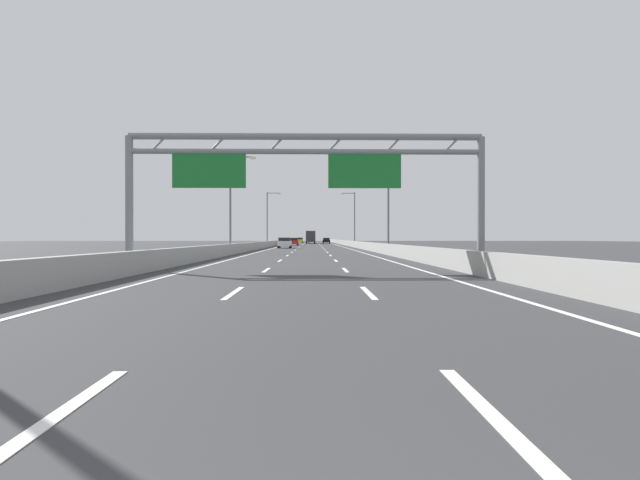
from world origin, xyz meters
TOP-DOWN VIEW (x-y plane):
  - ground_plane at (0.00, 100.00)m, footprint 260.00×260.00m
  - lane_dash_left_0 at (-1.80, 3.50)m, footprint 0.16×3.00m
  - lane_dash_left_1 at (-1.80, 12.50)m, footprint 0.16×3.00m
  - lane_dash_left_2 at (-1.80, 21.50)m, footprint 0.16×3.00m
  - lane_dash_left_3 at (-1.80, 30.50)m, footprint 0.16×3.00m
  - lane_dash_left_4 at (-1.80, 39.50)m, footprint 0.16×3.00m
  - lane_dash_left_5 at (-1.80, 48.50)m, footprint 0.16×3.00m
  - lane_dash_left_6 at (-1.80, 57.50)m, footprint 0.16×3.00m
  - lane_dash_left_7 at (-1.80, 66.50)m, footprint 0.16×3.00m
  - lane_dash_left_8 at (-1.80, 75.50)m, footprint 0.16×3.00m
  - lane_dash_left_9 at (-1.80, 84.50)m, footprint 0.16×3.00m
  - lane_dash_left_10 at (-1.80, 93.50)m, footprint 0.16×3.00m
  - lane_dash_left_11 at (-1.80, 102.50)m, footprint 0.16×3.00m
  - lane_dash_left_12 at (-1.80, 111.50)m, footprint 0.16×3.00m
  - lane_dash_left_13 at (-1.80, 120.50)m, footprint 0.16×3.00m
  - lane_dash_left_14 at (-1.80, 129.50)m, footprint 0.16×3.00m
  - lane_dash_left_15 at (-1.80, 138.50)m, footprint 0.16×3.00m
  - lane_dash_left_16 at (-1.80, 147.50)m, footprint 0.16×3.00m
  - lane_dash_left_17 at (-1.80, 156.50)m, footprint 0.16×3.00m
  - lane_dash_right_0 at (1.80, 3.50)m, footprint 0.16×3.00m
  - lane_dash_right_1 at (1.80, 12.50)m, footprint 0.16×3.00m
  - lane_dash_right_2 at (1.80, 21.50)m, footprint 0.16×3.00m
  - lane_dash_right_3 at (1.80, 30.50)m, footprint 0.16×3.00m
  - lane_dash_right_4 at (1.80, 39.50)m, footprint 0.16×3.00m
  - lane_dash_right_5 at (1.80, 48.50)m, footprint 0.16×3.00m
  - lane_dash_right_6 at (1.80, 57.50)m, footprint 0.16×3.00m
  - lane_dash_right_7 at (1.80, 66.50)m, footprint 0.16×3.00m
  - lane_dash_right_8 at (1.80, 75.50)m, footprint 0.16×3.00m
  - lane_dash_right_9 at (1.80, 84.50)m, footprint 0.16×3.00m
  - lane_dash_right_10 at (1.80, 93.50)m, footprint 0.16×3.00m
  - lane_dash_right_11 at (1.80, 102.50)m, footprint 0.16×3.00m
  - lane_dash_right_12 at (1.80, 111.50)m, footprint 0.16×3.00m
  - lane_dash_right_13 at (1.80, 120.50)m, footprint 0.16×3.00m
  - lane_dash_right_14 at (1.80, 129.50)m, footprint 0.16×3.00m
  - lane_dash_right_15 at (1.80, 138.50)m, footprint 0.16×3.00m
  - lane_dash_right_16 at (1.80, 147.50)m, footprint 0.16×3.00m
  - lane_dash_right_17 at (1.80, 156.50)m, footprint 0.16×3.00m
  - edge_line_left at (-5.25, 88.00)m, footprint 0.16×176.00m
  - edge_line_right at (5.25, 88.00)m, footprint 0.16×176.00m
  - barrier_left at (-6.90, 110.00)m, footprint 0.45×220.00m
  - barrier_right at (6.90, 110.00)m, footprint 0.45×220.00m
  - sign_gantry at (-0.20, 22.04)m, footprint 16.76×0.36m
  - streetlamp_left_mid at (-7.47, 46.36)m, footprint 2.58×0.28m
  - streetlamp_right_mid at (7.47, 46.36)m, footprint 2.58×0.28m
  - streetlamp_left_far at (-7.47, 83.97)m, footprint 2.58×0.28m
  - streetlamp_right_far at (7.47, 83.97)m, footprint 2.58×0.28m
  - orange_car at (0.02, 130.90)m, footprint 1.78×4.68m
  - black_car at (3.82, 123.19)m, footprint 1.89×4.27m
  - yellow_car at (-3.38, 138.21)m, footprint 1.88×4.61m
  - white_car at (-3.72, 68.28)m, footprint 1.85×4.24m
  - red_car at (-3.42, 92.01)m, footprint 1.87×4.25m
  - box_truck at (-0.21, 121.23)m, footprint 2.37×7.56m

SIDE VIEW (x-z plane):
  - ground_plane at x=0.00m, z-range 0.00..0.00m
  - lane_dash_left_0 at x=-1.80m, z-range 0.00..0.01m
  - lane_dash_left_1 at x=-1.80m, z-range 0.00..0.01m
  - lane_dash_left_2 at x=-1.80m, z-range 0.00..0.01m
  - lane_dash_left_3 at x=-1.80m, z-range 0.00..0.01m
  - lane_dash_left_4 at x=-1.80m, z-range 0.00..0.01m
  - lane_dash_left_5 at x=-1.80m, z-range 0.00..0.01m
  - lane_dash_left_6 at x=-1.80m, z-range 0.00..0.01m
  - lane_dash_left_7 at x=-1.80m, z-range 0.00..0.01m
  - lane_dash_left_8 at x=-1.80m, z-range 0.00..0.01m
  - lane_dash_left_9 at x=-1.80m, z-range 0.00..0.01m
  - lane_dash_left_10 at x=-1.80m, z-range 0.00..0.01m
  - lane_dash_left_11 at x=-1.80m, z-range 0.00..0.01m
  - lane_dash_left_12 at x=-1.80m, z-range 0.00..0.01m
  - lane_dash_left_13 at x=-1.80m, z-range 0.00..0.01m
  - lane_dash_left_14 at x=-1.80m, z-range 0.00..0.01m
  - lane_dash_left_15 at x=-1.80m, z-range 0.00..0.01m
  - lane_dash_left_16 at x=-1.80m, z-range 0.00..0.01m
  - lane_dash_left_17 at x=-1.80m, z-range 0.00..0.01m
  - lane_dash_right_0 at x=1.80m, z-range 0.00..0.01m
  - lane_dash_right_1 at x=1.80m, z-range 0.00..0.01m
  - lane_dash_right_2 at x=1.80m, z-range 0.00..0.01m
  - lane_dash_right_3 at x=1.80m, z-range 0.00..0.01m
  - lane_dash_right_4 at x=1.80m, z-range 0.00..0.01m
  - lane_dash_right_5 at x=1.80m, z-range 0.00..0.01m
  - lane_dash_right_6 at x=1.80m, z-range 0.00..0.01m
  - lane_dash_right_7 at x=1.80m, z-range 0.00..0.01m
  - lane_dash_right_8 at x=1.80m, z-range 0.00..0.01m
  - lane_dash_right_9 at x=1.80m, z-range 0.00..0.01m
  - lane_dash_right_10 at x=1.80m, z-range 0.00..0.01m
  - lane_dash_right_11 at x=1.80m, z-range 0.00..0.01m
  - lane_dash_right_12 at x=1.80m, z-range 0.00..0.01m
  - lane_dash_right_13 at x=1.80m, z-range 0.00..0.01m
  - lane_dash_right_14 at x=1.80m, z-range 0.00..0.01m
  - lane_dash_right_15 at x=1.80m, z-range 0.00..0.01m
  - lane_dash_right_16 at x=1.80m, z-range 0.00..0.01m
  - lane_dash_right_17 at x=1.80m, z-range 0.00..0.01m
  - edge_line_left at x=-5.25m, z-range 0.00..0.01m
  - edge_line_right at x=5.25m, z-range 0.00..0.01m
  - barrier_left at x=-6.90m, z-range 0.00..0.95m
  - barrier_right at x=6.90m, z-range 0.00..0.95m
  - orange_car at x=0.02m, z-range 0.03..1.41m
  - black_car at x=3.82m, z-range 0.01..1.49m
  - red_car at x=-3.42m, z-range 0.02..1.50m
  - white_car at x=-3.72m, z-range 0.01..1.53m
  - yellow_car at x=-3.38m, z-range 0.01..1.56m
  - box_truck at x=-0.21m, z-range 0.12..3.32m
  - sign_gantry at x=-0.20m, z-range 1.65..8.01m
  - streetlamp_left_mid at x=-7.47m, z-range 0.65..10.15m
  - streetlamp_right_mid at x=7.47m, z-range 0.65..10.15m
  - streetlamp_left_far at x=-7.47m, z-range 0.65..10.15m
  - streetlamp_right_far at x=7.47m, z-range 0.65..10.15m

